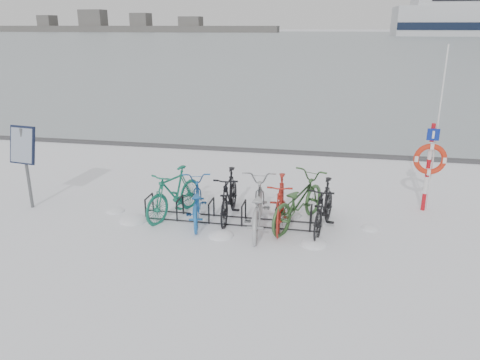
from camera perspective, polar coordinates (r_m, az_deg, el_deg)
name	(u,v)px	position (r m, az deg, el deg)	size (l,w,h in m)	color
ground	(227,221)	(10.27, -1.53, -5.01)	(900.00, 900.00, 0.00)	white
ice_sheet	(331,38)	(164.25, 10.99, 16.67)	(400.00, 298.00, 0.02)	#9CAAB1
quay_edge	(266,151)	(15.76, 3.20, 3.55)	(400.00, 0.25, 0.10)	#3F3F42
bike_rack	(227,213)	(10.20, -1.54, -4.08)	(4.00, 0.48, 0.46)	black
info_board	(23,150)	(11.64, -24.91, 3.35)	(0.68, 0.33, 1.94)	#595B5E
lifebuoy_station	(430,159)	(11.23, 22.16, 2.38)	(0.71, 0.22, 3.70)	#B80E18
shoreline	(122,27)	(296.43, -14.18, 17.63)	(180.00, 12.00, 9.50)	#494949
bike_0	(174,192)	(10.47, -8.06, -1.42)	(0.53, 1.87, 1.12)	#177055
bike_1	(196,200)	(10.18, -5.40, -2.40)	(0.64, 1.83, 0.96)	#1D63B4
bike_2	(229,194)	(10.25, -1.35, -1.73)	(0.52, 1.85, 1.11)	black
bike_3	(257,204)	(9.71, 2.10, -2.92)	(0.73, 2.11, 1.10)	#A8ACB0
bike_4	(281,201)	(9.91, 4.96, -2.57)	(0.51, 1.82, 1.09)	#B4261C
bike_5	(298,199)	(10.01, 7.09, -2.33)	(0.74, 2.14, 1.12)	#366030
bike_6	(324,205)	(9.81, 10.20, -3.05)	(0.51, 1.80, 1.08)	black
snow_drifts	(225,224)	(10.12, -1.86, -5.39)	(6.11, 1.90, 0.22)	white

